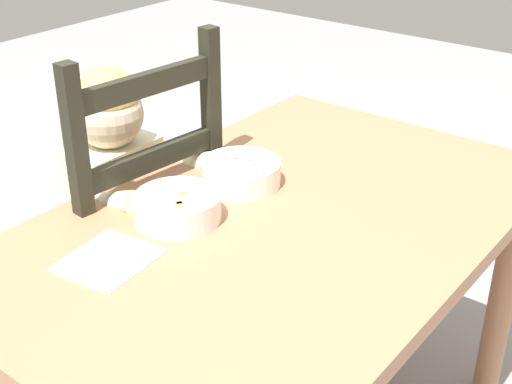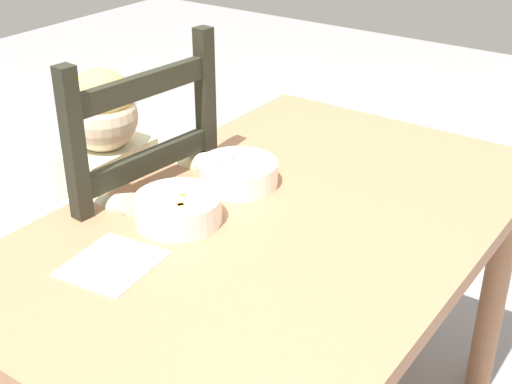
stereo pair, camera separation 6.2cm
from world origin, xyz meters
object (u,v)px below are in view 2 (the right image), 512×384
at_px(bowl_of_peas, 238,173).
at_px(bowl_of_carrots, 178,208).
at_px(dining_table, 279,258).
at_px(dining_chair, 122,252).
at_px(child_figure, 119,199).
at_px(spoon, 202,210).

relative_size(bowl_of_peas, bowl_of_carrots, 1.01).
bearing_deg(dining_table, dining_chair, 95.34).
bearing_deg(dining_chair, bowl_of_carrots, -108.69).
height_order(dining_table, dining_chair, dining_chair).
relative_size(child_figure, bowl_of_peas, 5.26).
xyz_separation_m(dining_table, child_figure, (-0.04, 0.45, 0.02)).
relative_size(child_figure, bowl_of_carrots, 5.32).
distance_m(dining_chair, bowl_of_carrots, 0.41).
distance_m(dining_table, dining_chair, 0.48).
relative_size(dining_chair, spoon, 8.62).
xyz_separation_m(dining_chair, spoon, (-0.04, -0.31, 0.24)).
bearing_deg(spoon, bowl_of_peas, 6.09).
distance_m(dining_table, spoon, 0.20).
height_order(dining_table, spoon, spoon).
relative_size(dining_table, bowl_of_peas, 7.01).
distance_m(bowl_of_carrots, spoon, 0.07).
xyz_separation_m(dining_chair, bowl_of_peas, (0.11, -0.29, 0.27)).
relative_size(dining_chair, child_figure, 1.09).
bearing_deg(dining_chair, bowl_of_peas, -69.39).
bearing_deg(bowl_of_carrots, child_figure, 70.18).
bearing_deg(dining_table, bowl_of_peas, 66.97).
relative_size(bowl_of_peas, spoon, 1.51).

